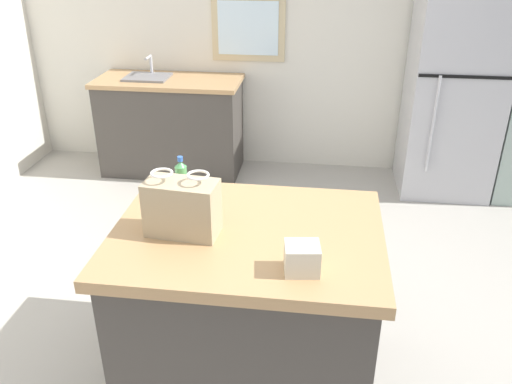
# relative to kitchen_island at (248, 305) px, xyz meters

# --- Properties ---
(ground) EXTENTS (6.43, 6.43, 0.00)m
(ground) POSITION_rel_kitchen_island_xyz_m (0.06, 0.34, -0.45)
(ground) COLOR #ADA89E
(back_wall) EXTENTS (5.35, 0.13, 2.66)m
(back_wall) POSITION_rel_kitchen_island_xyz_m (0.05, 2.92, 0.88)
(back_wall) COLOR silver
(back_wall) RESTS_ON ground
(kitchen_island) EXTENTS (1.26, 0.98, 0.89)m
(kitchen_island) POSITION_rel_kitchen_island_xyz_m (0.00, 0.00, 0.00)
(kitchen_island) COLOR #423D38
(kitchen_island) RESTS_ON ground
(refrigerator) EXTENTS (0.75, 0.73, 1.80)m
(refrigerator) POSITION_rel_kitchen_island_xyz_m (1.41, 2.49, 0.45)
(refrigerator) COLOR #B7B7BC
(refrigerator) RESTS_ON ground
(sink_counter) EXTENTS (1.34, 0.61, 1.10)m
(sink_counter) POSITION_rel_kitchen_island_xyz_m (-1.12, 2.55, 0.02)
(sink_counter) COLOR #423D38
(sink_counter) RESTS_ON ground
(shopping_bag) EXTENTS (0.34, 0.20, 0.30)m
(shopping_bag) POSITION_rel_kitchen_island_xyz_m (-0.29, -0.06, 0.57)
(shopping_bag) COLOR tan
(shopping_bag) RESTS_ON kitchen_island
(small_box) EXTENTS (0.16, 0.14, 0.12)m
(small_box) POSITION_rel_kitchen_island_xyz_m (0.27, -0.29, 0.50)
(small_box) COLOR beige
(small_box) RESTS_ON kitchen_island
(bottle) EXTENTS (0.06, 0.06, 0.22)m
(bottle) POSITION_rel_kitchen_island_xyz_m (-0.39, 0.32, 0.54)
(bottle) COLOR #4C9956
(bottle) RESTS_ON kitchen_island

